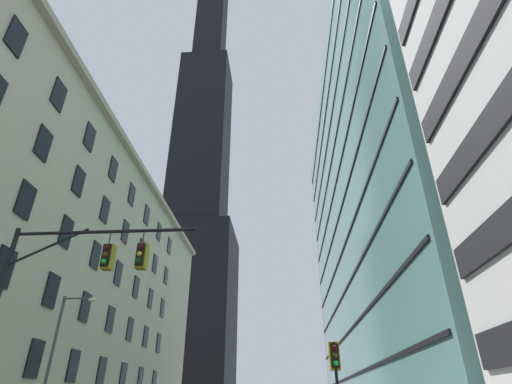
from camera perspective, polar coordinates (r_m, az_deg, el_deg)
name	(u,v)px	position (r m, az deg, el deg)	size (l,w,h in m)	color
station_building	(44,272)	(43.18, -28.29, -10.19)	(14.94, 57.75, 25.26)	#BCAF93
dark_skyscraper	(199,176)	(131.40, -8.18, 2.30)	(24.50, 24.50, 227.06)	black
glass_office_midrise	(404,207)	(49.16, 20.56, -2.00)	(15.82, 52.23, 43.82)	slate
traffic_signal_mast	(74,280)	(17.36, -24.85, -11.52)	(7.79, 0.63, 7.87)	black
traffic_light_near_right	(335,361)	(17.10, 11.35, -22.89)	(0.40, 0.63, 3.54)	black
street_lamppost	(59,347)	(26.98, -26.64, -19.35)	(2.15, 0.32, 7.21)	#47474C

